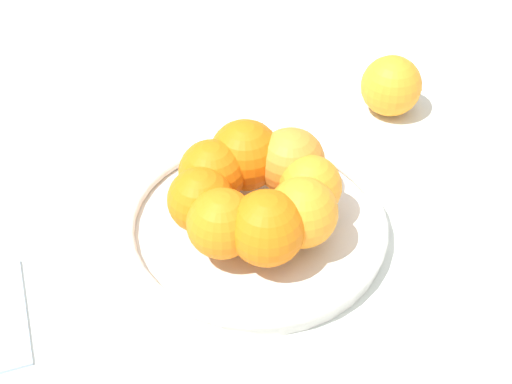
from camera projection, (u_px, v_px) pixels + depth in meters
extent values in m
plane|color=silver|center=(256.00, 233.00, 0.81)|extent=(4.00, 4.00, 0.00)
cylinder|color=silver|center=(256.00, 229.00, 0.80)|extent=(0.29, 0.29, 0.01)
torus|color=silver|center=(256.00, 221.00, 0.80)|extent=(0.30, 0.30, 0.01)
sphere|color=orange|center=(302.00, 213.00, 0.74)|extent=(0.08, 0.08, 0.08)
sphere|color=orange|center=(310.00, 186.00, 0.78)|extent=(0.07, 0.07, 0.07)
sphere|color=orange|center=(291.00, 162.00, 0.80)|extent=(0.08, 0.08, 0.08)
sphere|color=orange|center=(245.00, 155.00, 0.81)|extent=(0.08, 0.08, 0.08)
sphere|color=orange|center=(212.00, 173.00, 0.79)|extent=(0.08, 0.08, 0.08)
sphere|color=orange|center=(201.00, 200.00, 0.76)|extent=(0.07, 0.07, 0.07)
sphere|color=orange|center=(222.00, 224.00, 0.73)|extent=(0.07, 0.07, 0.07)
sphere|color=orange|center=(267.00, 228.00, 0.72)|extent=(0.08, 0.08, 0.08)
sphere|color=orange|center=(391.00, 86.00, 0.96)|extent=(0.08, 0.08, 0.08)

